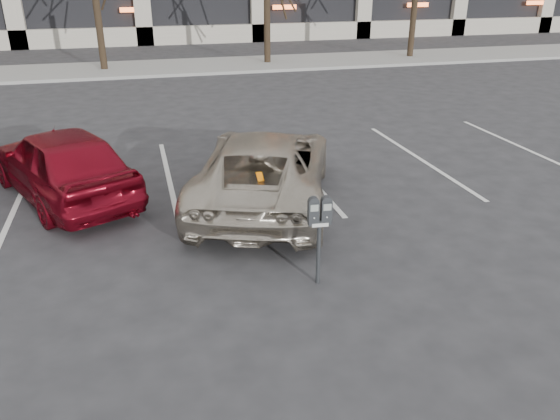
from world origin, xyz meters
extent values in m
plane|color=#28282B|center=(0.00, 0.00, 0.00)|extent=(140.00, 140.00, 0.00)
cube|color=gray|center=(0.00, 16.00, 0.06)|extent=(80.00, 4.00, 0.12)
cube|color=silver|center=(-4.20, 2.30, 0.01)|extent=(0.10, 5.20, 0.00)
cube|color=silver|center=(-1.40, 2.30, 0.01)|extent=(0.10, 5.20, 0.00)
cube|color=silver|center=(1.40, 2.30, 0.01)|extent=(0.10, 5.20, 0.00)
cube|color=silver|center=(4.20, 2.30, 0.01)|extent=(0.10, 5.20, 0.00)
cube|color=silver|center=(7.00, 2.30, 0.01)|extent=(0.10, 5.20, 0.00)
cylinder|color=black|center=(-3.00, 16.00, 1.76)|extent=(0.28, 0.28, 3.52)
cylinder|color=black|center=(4.00, 16.00, 1.82)|extent=(0.28, 0.28, 3.63)
cylinder|color=black|center=(11.00, 16.00, 1.96)|extent=(0.28, 0.28, 3.92)
cylinder|color=black|center=(0.26, -2.17, 0.45)|extent=(0.06, 0.06, 0.90)
cube|color=black|center=(0.26, -2.17, 0.92)|extent=(0.31, 0.13, 0.06)
cube|color=silver|center=(0.26, -2.23, 0.90)|extent=(0.22, 0.03, 0.05)
cube|color=gray|center=(0.17, -2.23, 1.15)|extent=(0.11, 0.02, 0.09)
cube|color=gray|center=(0.34, -2.24, 1.15)|extent=(0.11, 0.02, 0.09)
imported|color=#BDB3A1|center=(0.22, 0.78, 0.67)|extent=(3.72, 5.25, 1.33)
cube|color=orange|center=(-0.13, -0.06, 1.33)|extent=(0.10, 0.20, 0.01)
imported|color=maroon|center=(-3.31, 1.91, 0.69)|extent=(3.20, 4.38, 1.39)
camera|label=1|loc=(-1.90, -8.27, 3.96)|focal=35.00mm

